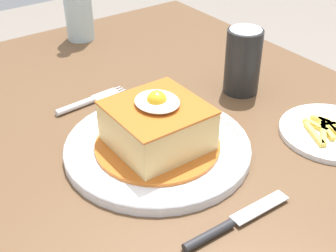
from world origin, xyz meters
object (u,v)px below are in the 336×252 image
(fork, at_px, (85,102))
(side_plate_fries, at_px, (331,132))
(main_plate, at_px, (158,147))
(knife, at_px, (223,227))
(soda_can, at_px, (243,61))

(fork, distance_m, side_plate_fries, 0.43)
(main_plate, xyz_separation_m, side_plate_fries, (0.13, 0.26, -0.00))
(fork, relative_size, knife, 0.86)
(main_plate, distance_m, side_plate_fries, 0.29)
(knife, bearing_deg, side_plate_fries, 101.55)
(soda_can, bearing_deg, side_plate_fries, 5.36)
(fork, bearing_deg, main_plate, 7.82)
(main_plate, height_order, knife, main_plate)
(side_plate_fries, bearing_deg, fork, -138.44)
(fork, bearing_deg, side_plate_fries, 41.56)
(side_plate_fries, bearing_deg, knife, -78.45)
(fork, xyz_separation_m, knife, (0.38, -0.00, 0.00))
(fork, height_order, knife, same)
(knife, bearing_deg, fork, 179.74)
(fork, xyz_separation_m, soda_can, (0.12, 0.27, 0.06))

